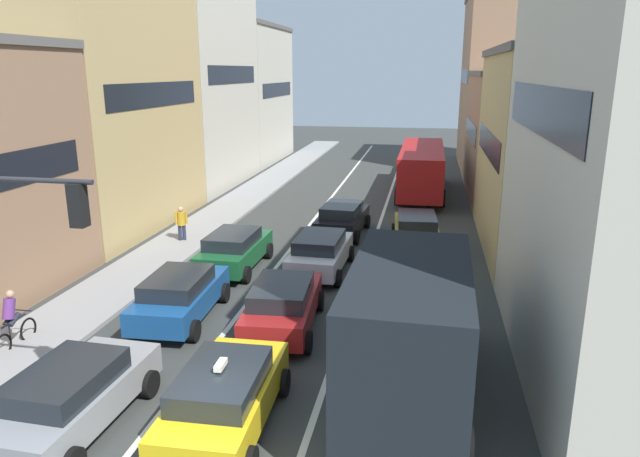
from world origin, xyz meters
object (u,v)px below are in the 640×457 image
object	(u,v)px
wagon_left_lane_second	(180,295)
hatchback_centre_lane_third	(320,252)
pedestrian_near_kerb	(181,222)
sedan_left_lane_front	(72,395)
bus_mid_queue_primary	(422,166)
sedan_left_lane_third	(234,249)
removalist_box_truck	(411,322)
coupe_centre_lane_fourth	(342,218)
sedan_centre_lane_second	(283,304)
cyclist_on_sidewalk	(12,321)
sedan_right_lane_behind_truck	(402,267)
taxi_centre_lane_front	(225,396)
wagon_right_lane_far	(416,230)

from	to	relation	value
wagon_left_lane_second	hatchback_centre_lane_third	distance (m)	6.08
pedestrian_near_kerb	sedan_left_lane_front	bearing A→B (deg)	162.83
bus_mid_queue_primary	sedan_left_lane_third	bearing A→B (deg)	156.20
removalist_box_truck	wagon_left_lane_second	world-z (taller)	removalist_box_truck
sedan_left_lane_front	bus_mid_queue_primary	xyz separation A→B (m)	(6.81, 25.86, 0.96)
removalist_box_truck	coupe_centre_lane_fourth	size ratio (longest dim) A/B	1.76
sedan_left_lane_third	sedan_centre_lane_second	bearing A→B (deg)	-146.78
wagon_left_lane_second	sedan_left_lane_third	bearing A→B (deg)	-4.13
pedestrian_near_kerb	bus_mid_queue_primary	bearing A→B (deg)	-70.72
sedan_left_lane_front	sedan_centre_lane_second	world-z (taller)	same
cyclist_on_sidewalk	sedan_right_lane_behind_truck	bearing A→B (deg)	-58.44
sedan_centre_lane_second	sedan_right_lane_behind_truck	bearing A→B (deg)	-43.91
sedan_left_lane_third	cyclist_on_sidewalk	bearing A→B (deg)	154.16
bus_mid_queue_primary	wagon_left_lane_second	bearing A→B (deg)	161.12
taxi_centre_lane_front	hatchback_centre_lane_third	world-z (taller)	taxi_centre_lane_front
taxi_centre_lane_front	coupe_centre_lane_fourth	world-z (taller)	taxi_centre_lane_front
sedan_right_lane_behind_truck	bus_mid_queue_primary	bearing A→B (deg)	-4.01
sedan_centre_lane_second	wagon_left_lane_second	world-z (taller)	same
removalist_box_truck	wagon_left_lane_second	size ratio (longest dim) A/B	1.77
taxi_centre_lane_front	wagon_left_lane_second	xyz separation A→B (m)	(-3.27, 5.15, -0.00)
sedan_left_lane_front	bus_mid_queue_primary	world-z (taller)	bus_mid_queue_primary
wagon_left_lane_second	cyclist_on_sidewalk	distance (m)	4.54
cyclist_on_sidewalk	pedestrian_near_kerb	world-z (taller)	cyclist_on_sidewalk
sedan_right_lane_behind_truck	wagon_right_lane_far	world-z (taller)	same
removalist_box_truck	bus_mid_queue_primary	xyz separation A→B (m)	(-0.12, 23.47, -0.21)
wagon_left_lane_second	hatchback_centre_lane_third	bearing A→B (deg)	-36.97
removalist_box_truck	hatchback_centre_lane_third	world-z (taller)	removalist_box_truck
removalist_box_truck	cyclist_on_sidewalk	xyz separation A→B (m)	(-10.65, 0.59, -1.12)
bus_mid_queue_primary	hatchback_centre_lane_third	bearing A→B (deg)	167.06
coupe_centre_lane_fourth	sedan_left_lane_front	bearing A→B (deg)	171.76
sedan_left_lane_front	sedan_left_lane_third	size ratio (longest dim) A/B	1.01
hatchback_centre_lane_third	sedan_left_lane_third	size ratio (longest dim) A/B	1.01
taxi_centre_lane_front	pedestrian_near_kerb	bearing A→B (deg)	25.63
pedestrian_near_kerb	sedan_left_lane_third	bearing A→B (deg)	-161.74
wagon_left_lane_second	pedestrian_near_kerb	bearing A→B (deg)	20.50
wagon_left_lane_second	removalist_box_truck	bearing A→B (deg)	-118.13
sedan_left_lane_front	sedan_centre_lane_second	bearing A→B (deg)	-27.36
wagon_left_lane_second	pedestrian_near_kerb	xyz separation A→B (m)	(-3.30, 7.68, 0.15)
sedan_right_lane_behind_truck	removalist_box_truck	bearing A→B (deg)	-178.87
pedestrian_near_kerb	coupe_centre_lane_fourth	bearing A→B (deg)	-100.38
removalist_box_truck	sedan_left_lane_front	world-z (taller)	removalist_box_truck
hatchback_centre_lane_third	sedan_centre_lane_second	bearing A→B (deg)	179.61
sedan_right_lane_behind_truck	hatchback_centre_lane_third	bearing A→B (deg)	65.84
removalist_box_truck	pedestrian_near_kerb	distance (m)	15.13
hatchback_centre_lane_third	wagon_right_lane_far	world-z (taller)	same
wagon_left_lane_second	hatchback_centre_lane_third	size ratio (longest dim) A/B	1.01
taxi_centre_lane_front	sedan_centre_lane_second	size ratio (longest dim) A/B	0.98
taxi_centre_lane_front	hatchback_centre_lane_third	bearing A→B (deg)	-2.33
taxi_centre_lane_front	hatchback_centre_lane_third	xyz separation A→B (m)	(0.16, 10.18, -0.00)
coupe_centre_lane_fourth	sedan_right_lane_behind_truck	world-z (taller)	same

